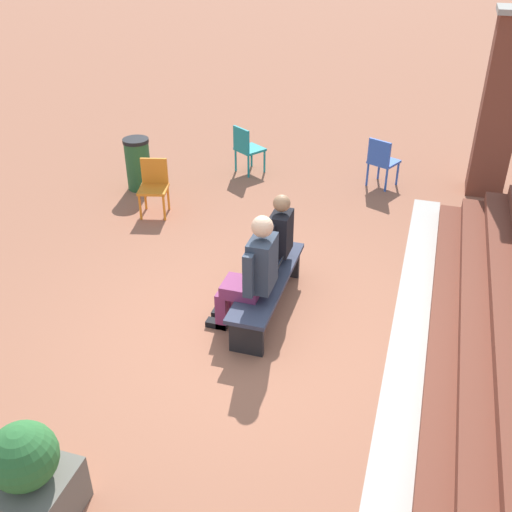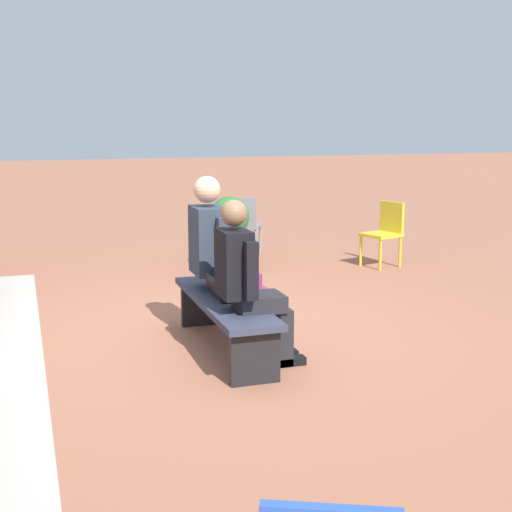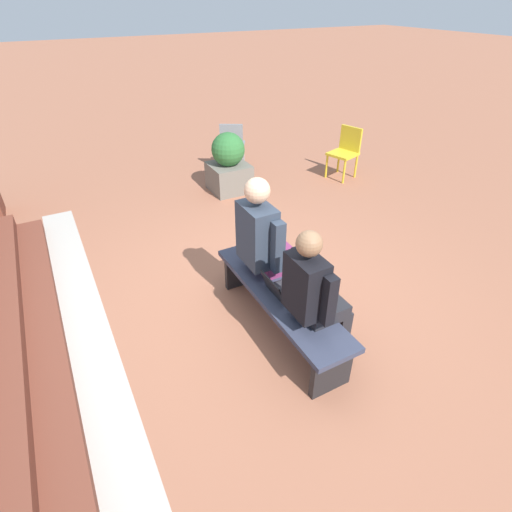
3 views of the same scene
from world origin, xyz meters
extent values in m
plane|color=#9E6047|center=(0.00, 0.00, 0.00)|extent=(60.00, 60.00, 0.00)
cube|color=#B7B2A8|center=(-0.40, 1.63, 0.00)|extent=(7.19, 0.40, 0.01)
cube|color=#33384C|center=(-0.40, -0.01, 0.42)|extent=(1.80, 0.44, 0.05)
cube|color=black|center=(-1.20, -0.01, 0.20)|extent=(0.06, 0.37, 0.40)
cube|color=black|center=(0.40, -0.01, 0.20)|extent=(0.06, 0.37, 0.40)
cube|color=#232328|center=(-0.82, -0.17, 0.50)|extent=(0.31, 0.37, 0.13)
cube|color=#232328|center=(-0.90, -0.36, 0.23)|extent=(0.10, 0.11, 0.45)
cube|color=black|center=(-0.90, -0.41, 0.03)|extent=(0.10, 0.22, 0.06)
cube|color=#232328|center=(-0.73, -0.36, 0.23)|extent=(0.10, 0.11, 0.45)
cube|color=black|center=(-0.73, -0.41, 0.03)|extent=(0.10, 0.22, 0.06)
cube|color=black|center=(-0.82, 0.03, 0.82)|extent=(0.35, 0.22, 0.51)
cube|color=#195133|center=(-0.82, -0.09, 0.79)|extent=(0.05, 0.01, 0.31)
cube|color=black|center=(-1.03, -0.04, 0.81)|extent=(0.08, 0.09, 0.43)
cube|color=black|center=(-0.60, -0.04, 0.81)|extent=(0.08, 0.09, 0.43)
sphere|color=#8C6647|center=(-0.82, 0.03, 1.21)|extent=(0.20, 0.20, 0.20)
cube|color=#7F2D5B|center=(-0.03, -0.20, 0.51)|extent=(0.35, 0.42, 0.15)
cube|color=#7F2D5B|center=(-0.12, -0.41, 0.23)|extent=(0.11, 0.12, 0.45)
cube|color=black|center=(-0.12, -0.47, 0.04)|extent=(0.11, 0.25, 0.07)
cube|color=#7F2D5B|center=(0.06, -0.41, 0.23)|extent=(0.11, 0.12, 0.45)
cube|color=black|center=(0.06, -0.47, 0.04)|extent=(0.11, 0.25, 0.07)
cube|color=#2D3847|center=(-0.03, 0.03, 0.88)|extent=(0.39, 0.25, 0.58)
cube|color=#2D3847|center=(-0.28, -0.04, 0.86)|extent=(0.09, 0.10, 0.49)
cube|color=#2D3847|center=(0.22, -0.04, 0.86)|extent=(0.09, 0.10, 0.49)
sphere|color=#DBAD89|center=(-0.03, 0.03, 1.31)|extent=(0.23, 0.23, 0.23)
cube|color=black|center=(-0.42, -0.05, 0.46)|extent=(0.32, 0.22, 0.02)
cube|color=#2D2D33|center=(-0.42, -0.06, 0.47)|extent=(0.29, 0.15, 0.00)
cube|color=black|center=(-0.42, 0.09, 0.57)|extent=(0.32, 0.07, 0.19)
cube|color=#33519E|center=(-0.42, 0.08, 0.57)|extent=(0.28, 0.06, 0.17)
cube|color=gray|center=(3.63, -1.46, 0.42)|extent=(0.57, 0.57, 0.04)
cube|color=gray|center=(3.47, -1.36, 0.64)|extent=(0.24, 0.36, 0.40)
cylinder|color=gray|center=(3.70, -1.70, 0.20)|extent=(0.04, 0.04, 0.40)
cylinder|color=gray|center=(3.88, -1.39, 0.20)|extent=(0.04, 0.04, 0.40)
cylinder|color=gray|center=(3.39, -1.52, 0.20)|extent=(0.04, 0.04, 0.40)
cylinder|color=gray|center=(3.57, -1.21, 0.20)|extent=(0.04, 0.04, 0.40)
cube|color=gold|center=(2.32, -2.90, 0.42)|extent=(0.52, 0.52, 0.04)
cube|color=gold|center=(2.37, -3.08, 0.64)|extent=(0.39, 0.16, 0.40)
cylinder|color=gold|center=(2.44, -2.68, 0.20)|extent=(0.04, 0.04, 0.40)
cylinder|color=gold|center=(2.09, -2.78, 0.20)|extent=(0.04, 0.04, 0.40)
cylinder|color=gold|center=(2.54, -3.02, 0.20)|extent=(0.04, 0.04, 0.40)
cylinder|color=gold|center=(2.20, -3.13, 0.20)|extent=(0.04, 0.04, 0.40)
cube|color=#6B665B|center=(2.75, -0.97, 0.22)|extent=(0.60, 0.60, 0.44)
sphere|color=#2D6B33|center=(2.75, -0.97, 0.68)|extent=(0.52, 0.52, 0.52)
camera|label=1|loc=(5.11, 1.53, 4.18)|focal=42.00mm
camera|label=2|loc=(-5.87, 1.53, 1.89)|focal=50.00mm
camera|label=3|loc=(-2.79, 1.53, 2.74)|focal=28.00mm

